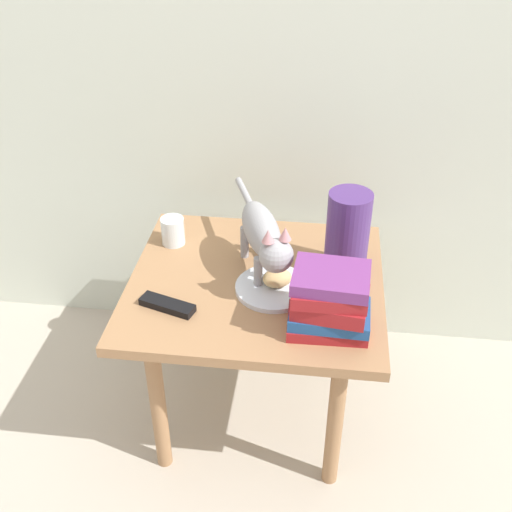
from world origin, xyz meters
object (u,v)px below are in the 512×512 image
plate (273,288)px  green_vase (348,233)px  book_stack (330,301)px  tv_remote (167,305)px  bread_roll (277,278)px  cat (264,235)px  candle_jar (173,232)px  side_table (256,299)px

plate → green_vase: green_vase is taller
book_stack → tv_remote: 0.43m
bread_roll → tv_remote: 0.30m
cat → candle_jar: bearing=155.3°
green_vase → bread_roll: bearing=-146.5°
plate → cat: bearing=117.2°
plate → cat: size_ratio=0.46×
green_vase → candle_jar: size_ratio=2.85×
plate → cat: 0.15m
green_vase → candle_jar: bearing=171.7°
plate → book_stack: bearing=-42.7°
cat → book_stack: (0.18, -0.20, -0.05)m
cat → candle_jar: cat is taller
cat → tv_remote: 0.32m
plate → bread_roll: 0.03m
bread_roll → tv_remote: bearing=-157.8°
book_stack → bread_roll: bearing=134.7°
side_table → cat: 0.21m
plate → green_vase: bearing=32.6°
plate → bread_roll: (0.01, 0.00, 0.03)m
plate → cat: cat is taller
cat → candle_jar: (-0.29, 0.13, -0.09)m
book_stack → tv_remote: size_ratio=1.37×
side_table → plate: plate is taller
cat → green_vase: size_ratio=1.87×
green_vase → side_table: bearing=-161.5°
side_table → book_stack: (0.20, -0.18, 0.15)m
candle_jar → tv_remote: bearing=-79.9°
side_table → green_vase: size_ratio=2.91×
plate → tv_remote: size_ratio=1.38×
book_stack → tv_remote: (-0.42, 0.03, -0.07)m
book_stack → green_vase: bearing=81.1°
bread_roll → candle_jar: 0.39m
bread_roll → book_stack: (0.14, -0.14, 0.05)m
side_table → green_vase: 0.32m
side_table → book_stack: 0.31m
side_table → tv_remote: 0.28m
plate → green_vase: 0.25m
tv_remote → bread_roll: bearing=40.0°
bread_roll → candle_jar: bearing=149.6°
plate → candle_jar: (-0.32, 0.20, 0.03)m
book_stack → green_vase: size_ratio=0.85×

